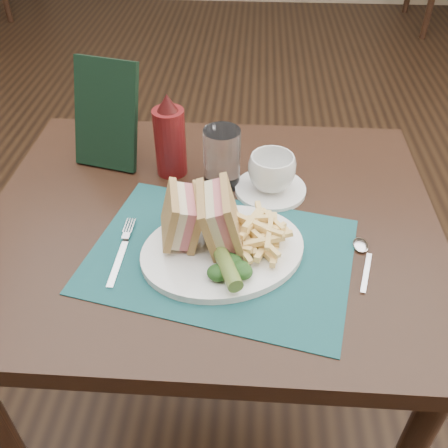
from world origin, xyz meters
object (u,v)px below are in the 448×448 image
at_px(ketchup_bottle, 170,135).
at_px(sandwich_half_a, 170,217).
at_px(table_main, 214,333).
at_px(coffee_cup, 272,172).
at_px(drinking_glass, 222,158).
at_px(plate, 223,250).
at_px(placemat, 221,255).
at_px(sandwich_half_b, 208,217).
at_px(saucer, 270,189).
at_px(check_presenter, 106,115).

bearing_deg(ketchup_bottle, sandwich_half_a, -81.89).
relative_size(table_main, coffee_cup, 9.21).
bearing_deg(ketchup_bottle, drinking_glass, -19.03).
bearing_deg(plate, placemat, -164.29).
distance_m(sandwich_half_b, coffee_cup, 0.22).
height_order(table_main, placemat, placemat).
relative_size(placemat, drinking_glass, 3.58).
height_order(sandwich_half_a, saucer, sandwich_half_a).
xyz_separation_m(placemat, sandwich_half_b, (-0.02, 0.02, 0.07)).
height_order(drinking_glass, ketchup_bottle, ketchup_bottle).
bearing_deg(ketchup_bottle, table_main, -56.77).
distance_m(drinking_glass, ketchup_bottle, 0.12).
height_order(table_main, ketchup_bottle, ketchup_bottle).
bearing_deg(placemat, sandwich_half_a, 167.21).
xyz_separation_m(sandwich_half_b, check_presenter, (-0.25, 0.29, 0.04)).
distance_m(table_main, coffee_cup, 0.45).
distance_m(placemat, saucer, 0.22).
bearing_deg(coffee_cup, ketchup_bottle, 164.53).
distance_m(table_main, placemat, 0.39).
relative_size(sandwich_half_a, saucer, 0.68).
relative_size(placemat, coffee_cup, 4.76).
relative_size(placemat, sandwich_half_b, 4.07).
distance_m(sandwich_half_a, check_presenter, 0.34).
bearing_deg(ketchup_bottle, plate, -63.39).
distance_m(placemat, plate, 0.01).
distance_m(plate, coffee_cup, 0.22).
xyz_separation_m(saucer, check_presenter, (-0.36, 0.10, 0.11)).
bearing_deg(drinking_glass, table_main, -97.31).
xyz_separation_m(drinking_glass, ketchup_bottle, (-0.11, 0.04, 0.03)).
xyz_separation_m(table_main, plate, (0.03, -0.11, 0.38)).
bearing_deg(drinking_glass, plate, -85.69).
bearing_deg(plate, check_presenter, 110.14).
bearing_deg(placemat, check_presenter, 131.65).
distance_m(plate, ketchup_bottle, 0.30).
bearing_deg(plate, coffee_cup, 44.04).
height_order(sandwich_half_b, check_presenter, check_presenter).
height_order(sandwich_half_a, coffee_cup, sandwich_half_a).
relative_size(saucer, coffee_cup, 1.54).
height_order(saucer, ketchup_bottle, ketchup_bottle).
distance_m(coffee_cup, drinking_glass, 0.11).
bearing_deg(saucer, placemat, -114.35).
relative_size(sandwich_half_b, ketchup_bottle, 0.61).
xyz_separation_m(saucer, coffee_cup, (0.00, 0.00, 0.04)).
bearing_deg(coffee_cup, sandwich_half_a, -135.21).
height_order(coffee_cup, check_presenter, check_presenter).
bearing_deg(coffee_cup, placemat, -114.35).
bearing_deg(placemat, sandwich_half_b, 142.67).
bearing_deg(saucer, ketchup_bottle, 164.53).
xyz_separation_m(coffee_cup, drinking_glass, (-0.10, 0.02, 0.02)).
bearing_deg(drinking_glass, check_presenter, 162.89).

